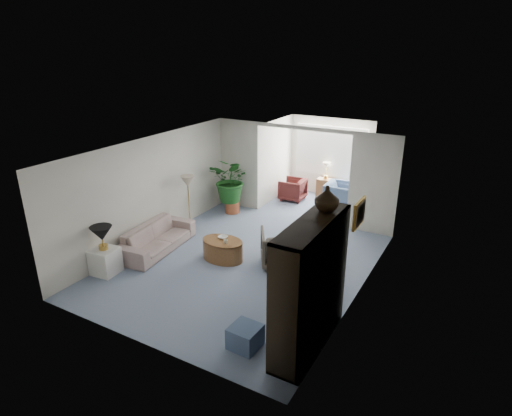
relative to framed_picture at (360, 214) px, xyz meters
The scene contains 26 objects.
floor 2.99m from the framed_picture, behind, with size 6.00×6.00×0.00m, color gray.
sunroom_floor 5.16m from the framed_picture, 120.36° to the left, with size 2.60×2.60×0.00m, color gray.
back_pier_left 5.37m from the framed_picture, 144.59° to the left, with size 1.20×0.12×2.50m, color silver.
back_pier_right 3.18m from the framed_picture, 100.24° to the left, with size 1.20×0.12×2.50m, color silver.
back_header 4.03m from the framed_picture, 128.43° to the left, with size 2.60×0.12×0.10m, color silver.
window_pane 5.83m from the framed_picture, 114.98° to the left, with size 2.20×0.02×1.50m, color white.
window_blinds 5.81m from the framed_picture, 115.11° to the left, with size 2.20×0.02×1.50m, color white.
framed_picture is the anchor object (origin of this frame).
sofa 4.74m from the framed_picture, behind, with size 2.04×0.80×0.60m, color #C0B5A2.
end_table 5.19m from the framed_picture, 161.47° to the right, with size 0.49×0.49×0.54m, color white.
table_lamp 5.05m from the framed_picture, 161.47° to the right, with size 0.44×0.44×0.30m, color black.
floor_lamp 4.81m from the framed_picture, 166.37° to the left, with size 0.36×0.36×0.28m, color beige.
coffee_table 3.31m from the framed_picture, behind, with size 0.95×0.95×0.45m, color #915D34.
coffee_bowl 3.26m from the framed_picture, behind, with size 0.20×0.20×0.05m, color white.
coffee_cup 3.06m from the framed_picture, behind, with size 0.10×0.10×0.09m, color beige.
wingback_chair 2.26m from the framed_picture, 163.34° to the left, with size 0.82×0.85×0.77m, color #5B5548.
side_table_dark 1.93m from the framed_picture, 142.04° to the left, with size 0.53×0.42×0.63m, color black.
entertainment_cabinet 1.74m from the framed_picture, 98.21° to the right, with size 0.50×1.88×2.08m, color black.
cabinet_urn 1.26m from the framed_picture, 101.87° to the right, with size 0.37×0.37×0.39m, color black.
ottoman 2.84m from the framed_picture, 115.73° to the right, with size 0.45×0.45×0.36m, color slate.
plant_pot 5.21m from the framed_picture, 149.07° to the left, with size 0.40×0.40×0.32m, color #A65130.
house_plant 5.04m from the framed_picture, 149.07° to the left, with size 1.14×0.99×1.27m, color #1D551D.
sunroom_chair_blue 4.86m from the framed_picture, 111.86° to the left, with size 0.82×0.84×0.77m, color slate.
sunroom_chair_maroon 5.59m from the framed_picture, 126.75° to the left, with size 0.70×0.72×0.65m, color #551E1D.
sunroom_table 5.84m from the framed_picture, 116.07° to the left, with size 0.47×0.37×0.58m, color #915D34.
shelf_clutter 1.82m from the framed_picture, 99.42° to the right, with size 0.30×1.07×1.06m.
Camera 1 is at (4.27, -6.98, 4.46)m, focal length 30.13 mm.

